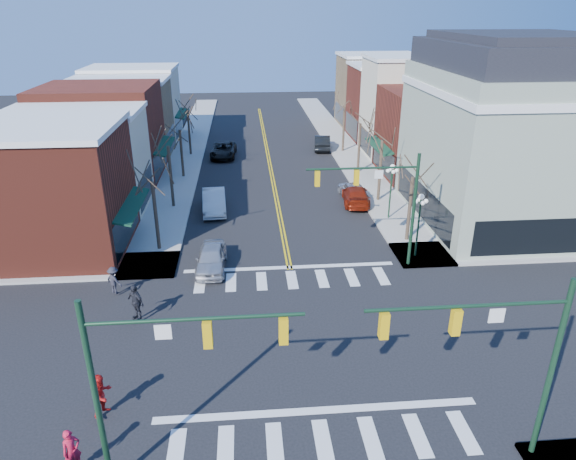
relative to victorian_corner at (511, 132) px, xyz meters
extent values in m
plane|color=black|center=(-16.50, -14.50, -6.66)|extent=(160.00, 160.00, 0.00)
cube|color=#9E9B93|center=(-25.25, 5.50, -6.58)|extent=(3.50, 70.00, 0.15)
cube|color=#9E9B93|center=(-7.75, 5.50, -6.58)|extent=(3.50, 70.00, 0.15)
cube|color=maroon|center=(-32.00, -2.75, -2.66)|extent=(10.00, 8.50, 8.00)
cube|color=beige|center=(-32.00, 5.00, -2.91)|extent=(10.00, 7.00, 7.50)
cube|color=maroon|center=(-32.00, 13.00, -2.41)|extent=(10.00, 9.00, 8.50)
cube|color=#8F744E|center=(-32.00, 21.25, -2.76)|extent=(10.00, 7.50, 7.80)
cube|color=beige|center=(-32.00, 29.00, -2.56)|extent=(10.00, 8.00, 8.20)
cube|color=maroon|center=(-1.00, 11.25, -2.66)|extent=(10.00, 8.50, 8.00)
cube|color=beige|center=(-1.00, 19.00, -1.66)|extent=(10.00, 7.00, 10.00)
cube|color=maroon|center=(-1.00, 26.50, -2.41)|extent=(10.00, 8.00, 8.50)
cube|color=#8F744E|center=(-1.00, 34.50, -2.16)|extent=(10.00, 8.00, 9.00)
cube|color=gray|center=(0.00, 0.00, -1.16)|extent=(12.00, 14.00, 11.00)
cube|color=white|center=(0.00, 0.00, 2.94)|extent=(12.25, 14.25, 0.50)
cube|color=black|center=(0.00, 0.00, 5.24)|extent=(11.40, 13.40, 1.80)
cube|color=black|center=(0.00, 0.00, 6.34)|extent=(9.80, 11.80, 0.60)
cylinder|color=#14331E|center=(-23.90, -21.90, -3.06)|extent=(0.20, 0.20, 7.20)
cylinder|color=#14331E|center=(-20.65, -21.90, -0.26)|extent=(6.50, 0.12, 0.12)
cube|color=gold|center=(-20.33, -21.90, -0.81)|extent=(0.28, 0.28, 0.90)
cube|color=gold|center=(-18.05, -21.90, -0.81)|extent=(0.28, 0.28, 0.90)
cylinder|color=#14331E|center=(-9.10, -21.90, -3.06)|extent=(0.20, 0.20, 7.20)
cylinder|color=#14331E|center=(-12.35, -21.90, -0.26)|extent=(6.50, 0.12, 0.12)
cube|color=gold|center=(-12.68, -21.90, -0.81)|extent=(0.28, 0.28, 0.90)
cube|color=gold|center=(-14.95, -21.90, -0.81)|extent=(0.28, 0.28, 0.90)
cylinder|color=#14331E|center=(-9.10, -7.10, -3.06)|extent=(0.20, 0.20, 7.20)
cylinder|color=#14331E|center=(-12.35, -7.10, -0.26)|extent=(6.50, 0.12, 0.12)
cube|color=gold|center=(-12.68, -7.10, -0.81)|extent=(0.28, 0.28, 0.90)
cube|color=gold|center=(-14.95, -7.10, -0.81)|extent=(0.28, 0.28, 0.90)
cylinder|color=#14331E|center=(-8.30, -6.00, -4.66)|extent=(0.12, 0.12, 4.00)
sphere|color=white|center=(-8.30, -6.00, -2.51)|extent=(0.36, 0.36, 0.36)
cylinder|color=#14331E|center=(-8.30, 0.50, -4.66)|extent=(0.12, 0.12, 4.00)
sphere|color=white|center=(-8.30, 0.50, -2.51)|extent=(0.36, 0.36, 0.36)
cylinder|color=#382B21|center=(-24.90, -3.50, -4.28)|extent=(0.24, 0.24, 4.76)
cylinder|color=#382B21|center=(-24.90, 4.50, -4.14)|extent=(0.24, 0.24, 5.04)
cylinder|color=#382B21|center=(-24.90, 12.50, -4.38)|extent=(0.24, 0.24, 4.55)
cylinder|color=#382B21|center=(-24.90, 20.50, -4.21)|extent=(0.24, 0.24, 4.90)
cylinder|color=#382B21|center=(-8.10, -3.50, -4.35)|extent=(0.24, 0.24, 4.62)
cylinder|color=#382B21|center=(-8.10, 4.50, -4.07)|extent=(0.24, 0.24, 5.18)
cylinder|color=#382B21|center=(-8.10, 12.50, -4.24)|extent=(0.24, 0.24, 4.83)
cylinder|color=#382B21|center=(-8.10, 20.50, -4.17)|extent=(0.24, 0.24, 4.97)
imported|color=#B4B5B9|center=(-21.30, -6.50, -5.91)|extent=(1.90, 4.41, 1.49)
imported|color=beige|center=(-21.57, 3.37, -5.83)|extent=(2.06, 5.13, 1.66)
imported|color=black|center=(-21.30, 19.45, -5.90)|extent=(2.85, 5.58, 1.51)
imported|color=maroon|center=(-10.10, 4.13, -5.93)|extent=(2.53, 5.17, 1.45)
imported|color=#BCBBC1|center=(-10.10, 5.24, -5.91)|extent=(2.10, 4.51, 1.49)
imported|color=black|center=(-10.25, 21.79, -5.85)|extent=(2.34, 5.09, 1.62)
imported|color=red|center=(-25.24, -21.31, -5.66)|extent=(0.73, 0.71, 1.69)
imported|color=red|center=(-24.86, -18.67, -5.59)|extent=(1.07, 1.13, 1.83)
imported|color=black|center=(-24.81, -11.93, -5.53)|extent=(1.17, 1.11, 1.94)
imported|color=#22222A|center=(-26.50, -9.21, -5.71)|extent=(1.19, 1.07, 1.60)
camera|label=1|loc=(-19.03, -34.88, 8.16)|focal=32.00mm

